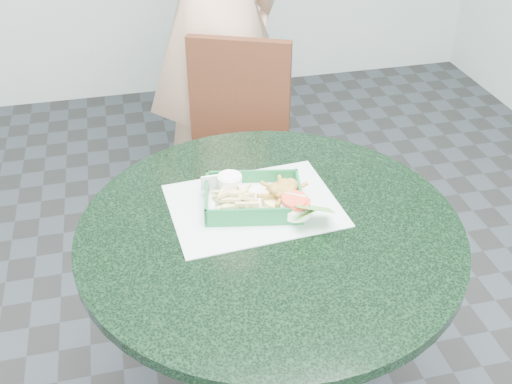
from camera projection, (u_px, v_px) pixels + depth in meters
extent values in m
cylinder|color=black|center=(268.00, 331.00, 1.73)|extent=(0.10, 0.10, 0.70)
cylinder|color=#183124|center=(270.00, 236.00, 1.52)|extent=(0.97, 0.97, 0.03)
cube|color=#432C18|center=(250.00, 177.00, 2.26)|extent=(0.38, 0.38, 0.04)
cube|color=#432C18|center=(239.00, 97.00, 2.26)|extent=(0.38, 0.04, 0.46)
cube|color=#432C18|center=(217.00, 259.00, 2.23)|extent=(0.04, 0.04, 0.43)
cube|color=#432C18|center=(302.00, 246.00, 2.29)|extent=(0.04, 0.04, 0.43)
cube|color=#432C18|center=(203.00, 208.00, 2.49)|extent=(0.04, 0.04, 0.43)
cube|color=#432C18|center=(279.00, 198.00, 2.56)|extent=(0.04, 0.04, 0.43)
cube|color=#AFC9C2|center=(254.00, 211.00, 1.58)|extent=(0.45, 0.35, 0.00)
cube|color=#13602C|center=(253.00, 210.00, 1.58)|extent=(0.25, 0.18, 0.01)
cube|color=white|center=(253.00, 208.00, 1.57)|extent=(0.24, 0.17, 0.00)
cube|color=#13602C|center=(246.00, 184.00, 1.63)|extent=(0.25, 0.01, 0.04)
cube|color=#13602C|center=(261.00, 222.00, 1.49)|extent=(0.25, 0.01, 0.04)
cube|color=#13602C|center=(297.00, 196.00, 1.59)|extent=(0.01, 0.18, 0.04)
cube|color=#13602C|center=(208.00, 208.00, 1.54)|extent=(0.01, 0.18, 0.04)
cylinder|color=#E9D375|center=(282.00, 202.00, 1.57)|extent=(0.11, 0.11, 0.02)
cylinder|color=white|center=(227.00, 190.00, 1.58)|extent=(0.06, 0.06, 0.03)
cylinder|color=white|center=(227.00, 184.00, 1.57)|extent=(0.06, 0.06, 0.00)
cylinder|color=white|center=(298.00, 211.00, 1.54)|extent=(0.08, 0.08, 0.03)
torus|color=#EDE5CB|center=(299.00, 205.00, 1.53)|extent=(0.07, 0.07, 0.01)
cylinder|color=#E9462A|center=(299.00, 202.00, 1.52)|extent=(0.07, 0.07, 0.01)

